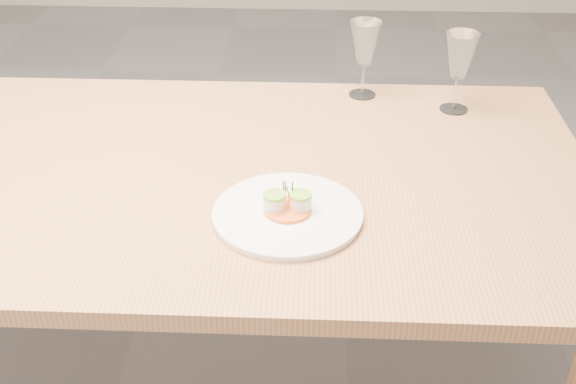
{
  "coord_description": "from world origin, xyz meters",
  "views": [
    {
      "loc": [
        0.56,
        -1.43,
        1.59
      ],
      "look_at": [
        0.5,
        -0.17,
        0.8
      ],
      "focal_mm": 45.0,
      "sensor_mm": 36.0,
      "label": 1
    }
  ],
  "objects_px": {
    "dining_table": "(79,190)",
    "dinner_plate": "(288,213)",
    "wine_glass_2": "(365,44)",
    "wine_glass_3": "(460,57)"
  },
  "relations": [
    {
      "from": "dining_table",
      "to": "wine_glass_3",
      "type": "bearing_deg",
      "value": 20.19
    },
    {
      "from": "dinner_plate",
      "to": "wine_glass_2",
      "type": "xyz_separation_m",
      "value": [
        0.18,
        0.62,
        0.14
      ]
    },
    {
      "from": "dining_table",
      "to": "wine_glass_2",
      "type": "xyz_separation_m",
      "value": [
        0.68,
        0.42,
        0.22
      ]
    },
    {
      "from": "wine_glass_3",
      "to": "dining_table",
      "type": "bearing_deg",
      "value": -159.81
    },
    {
      "from": "dinner_plate",
      "to": "wine_glass_2",
      "type": "distance_m",
      "value": 0.66
    },
    {
      "from": "dining_table",
      "to": "wine_glass_3",
      "type": "xyz_separation_m",
      "value": [
        0.92,
        0.34,
        0.22
      ]
    },
    {
      "from": "dinner_plate",
      "to": "wine_glass_3",
      "type": "relative_size",
      "value": 1.47
    },
    {
      "from": "wine_glass_3",
      "to": "dinner_plate",
      "type": "bearing_deg",
      "value": -128.15
    },
    {
      "from": "dinner_plate",
      "to": "wine_glass_3",
      "type": "distance_m",
      "value": 0.69
    },
    {
      "from": "dining_table",
      "to": "dinner_plate",
      "type": "xyz_separation_m",
      "value": [
        0.5,
        -0.19,
        0.08
      ]
    }
  ]
}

